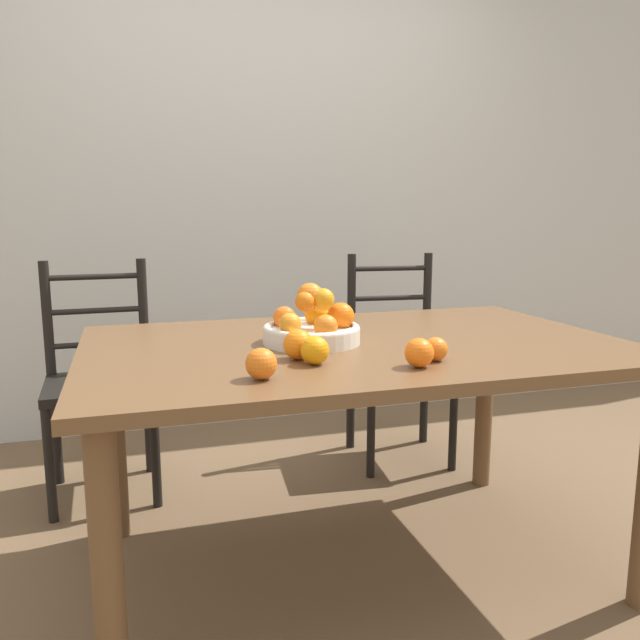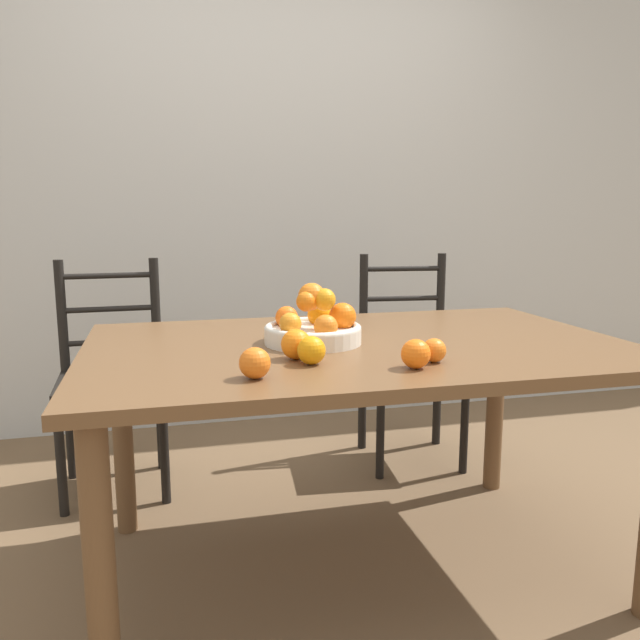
{
  "view_description": "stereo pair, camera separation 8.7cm",
  "coord_description": "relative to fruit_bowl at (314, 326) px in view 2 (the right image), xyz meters",
  "views": [
    {
      "loc": [
        -0.66,
        -1.76,
        1.15
      ],
      "look_at": [
        -0.14,
        -0.07,
        0.84
      ],
      "focal_mm": 35.0,
      "sensor_mm": 36.0,
      "label": 1
    },
    {
      "loc": [
        -0.57,
        -1.78,
        1.15
      ],
      "look_at": [
        -0.14,
        -0.07,
        0.84
      ],
      "focal_mm": 35.0,
      "sensor_mm": 36.0,
      "label": 2
    }
  ],
  "objects": [
    {
      "name": "chair_right",
      "position": [
        0.65,
        0.82,
        -0.35
      ],
      "size": [
        0.46,
        0.44,
        0.95
      ],
      "rotation": [
        0.0,
        0.0,
        -0.1
      ],
      "color": "black",
      "rests_on": "ground_plane"
    },
    {
      "name": "chair_left",
      "position": [
        -0.66,
        0.82,
        -0.35
      ],
      "size": [
        0.43,
        0.42,
        0.95
      ],
      "rotation": [
        0.0,
        0.0,
        0.04
      ],
      "color": "black",
      "rests_on": "ground_plane"
    },
    {
      "name": "orange_loose_1",
      "position": [
        -0.1,
        -0.19,
        -0.01
      ],
      "size": [
        0.08,
        0.08,
        0.08
      ],
      "color": "orange",
      "rests_on": "dining_table"
    },
    {
      "name": "dining_table",
      "position": [
        0.14,
        -0.02,
        -0.14
      ],
      "size": [
        1.63,
        1.03,
        0.75
      ],
      "color": "brown",
      "rests_on": "ground_plane"
    },
    {
      "name": "wall_back",
      "position": [
        0.14,
        1.56,
        0.49
      ],
      "size": [
        8.0,
        0.06,
        2.6
      ],
      "color": "beige",
      "rests_on": "ground_plane"
    },
    {
      "name": "orange_loose_3",
      "position": [
        -0.07,
        -0.26,
        -0.02
      ],
      "size": [
        0.08,
        0.08,
        0.08
      ],
      "color": "orange",
      "rests_on": "dining_table"
    },
    {
      "name": "orange_loose_0",
      "position": [
        0.18,
        -0.37,
        -0.02
      ],
      "size": [
        0.08,
        0.08,
        0.08
      ],
      "color": "orange",
      "rests_on": "dining_table"
    },
    {
      "name": "orange_loose_4",
      "position": [
        0.25,
        -0.31,
        -0.02
      ],
      "size": [
        0.06,
        0.06,
        0.06
      ],
      "color": "orange",
      "rests_on": "dining_table"
    },
    {
      "name": "orange_loose_2",
      "position": [
        -0.23,
        -0.36,
        -0.01
      ],
      "size": [
        0.08,
        0.08,
        0.08
      ],
      "color": "orange",
      "rests_on": "dining_table"
    },
    {
      "name": "ground_plane",
      "position": [
        0.14,
        -0.02,
        -0.81
      ],
      "size": [
        12.0,
        12.0,
        0.0
      ],
      "primitive_type": "plane",
      "color": "brown"
    },
    {
      "name": "fruit_bowl",
      "position": [
        0.0,
        0.0,
        0.0
      ],
      "size": [
        0.29,
        0.29,
        0.18
      ],
      "color": "silver",
      "rests_on": "dining_table"
    }
  ]
}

